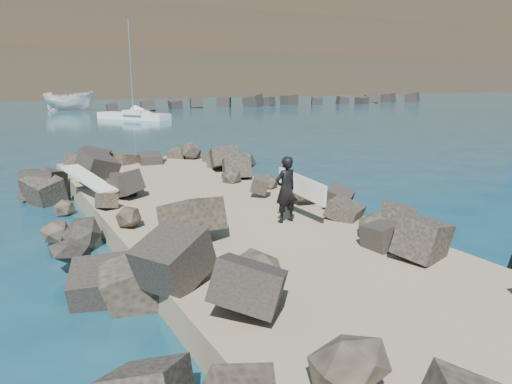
{
  "coord_description": "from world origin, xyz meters",
  "views": [
    {
      "loc": [
        -5.33,
        -10.95,
        4.08
      ],
      "look_at": [
        0.0,
        -1.0,
        1.5
      ],
      "focal_mm": 35.0,
      "sensor_mm": 36.0,
      "label": 1
    }
  ],
  "objects": [
    {
      "name": "boat_imported",
      "position": [
        4.11,
        57.55,
        1.26
      ],
      "size": [
        6.87,
        5.32,
        2.51
      ],
      "primitive_type": "imported",
      "rotation": [
        0.0,
        0.0,
        1.06
      ],
      "color": "silver",
      "rests_on": "ground"
    },
    {
      "name": "ground",
      "position": [
        0.0,
        0.0,
        0.0
      ],
      "size": [
        800.0,
        800.0,
        0.0
      ],
      "primitive_type": "plane",
      "color": "#0F384C",
      "rests_on": "ground"
    },
    {
      "name": "surfboard_resting",
      "position": [
        -2.86,
        4.24,
        1.04
      ],
      "size": [
        1.32,
        2.38,
        0.08
      ],
      "primitive_type": "cube",
      "rotation": [
        0.0,
        0.0,
        0.34
      ],
      "color": "silver",
      "rests_on": "riprap_left"
    },
    {
      "name": "riprap_left",
      "position": [
        -2.9,
        -1.5,
        0.5
      ],
      "size": [
        2.6,
        22.0,
        1.0
      ],
      "primitive_type": "cube",
      "color": "black",
      "rests_on": "ground"
    },
    {
      "name": "sailboat_c",
      "position": [
        7.8,
        39.9,
        0.35
      ],
      "size": [
        6.04,
        7.95,
        9.87
      ],
      "color": "white",
      "rests_on": "ground"
    },
    {
      "name": "headland",
      "position": [
        10.0,
        160.0,
        16.0
      ],
      "size": [
        360.0,
        140.0,
        32.0
      ],
      "primitive_type": "cube",
      "color": "#2D4919",
      "rests_on": "ground"
    },
    {
      "name": "riprap_right",
      "position": [
        2.9,
        -1.5,
        0.5
      ],
      "size": [
        2.6,
        22.0,
        1.0
      ],
      "primitive_type": "cube",
      "color": "black",
      "rests_on": "ground"
    },
    {
      "name": "surfer_with_board",
      "position": [
        1.0,
        -0.8,
        1.43
      ],
      "size": [
        0.83,
        2.04,
        1.64
      ],
      "color": "black",
      "rests_on": "jetty"
    },
    {
      "name": "jetty",
      "position": [
        0.0,
        -2.0,
        0.3
      ],
      "size": [
        6.0,
        26.0,
        0.6
      ],
      "primitive_type": "cube",
      "color": "#8C7759",
      "rests_on": "ground"
    },
    {
      "name": "sailboat_f",
      "position": [
        29.5,
        95.15,
        0.35
      ],
      "size": [
        1.34,
        5.94,
        7.27
      ],
      "color": "white",
      "rests_on": "ground"
    },
    {
      "name": "breakwater_secondary",
      "position": [
        35.0,
        55.0,
        0.6
      ],
      "size": [
        52.0,
        4.0,
        1.2
      ],
      "primitive_type": "cube",
      "color": "black",
      "rests_on": "ground"
    }
  ]
}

